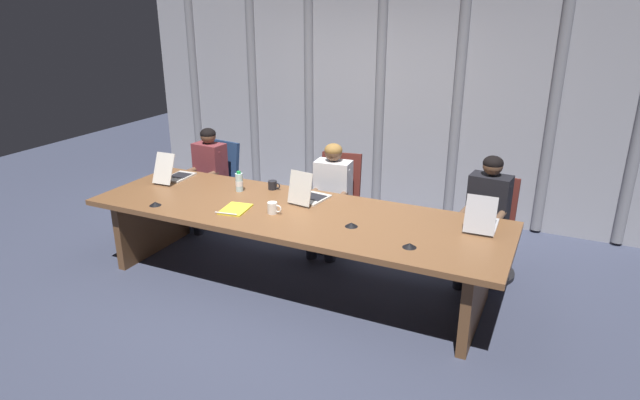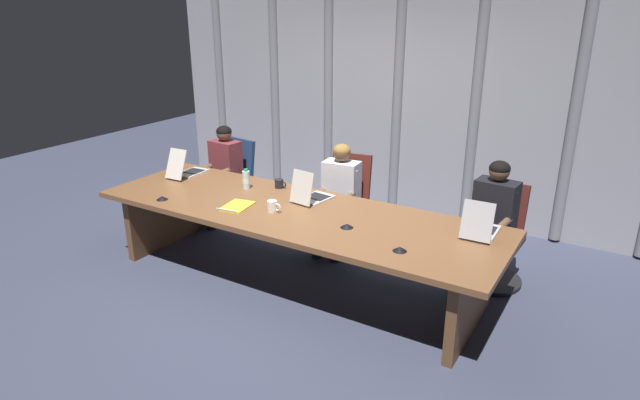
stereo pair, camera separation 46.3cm
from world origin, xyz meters
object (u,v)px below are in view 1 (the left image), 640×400
office_chair_center (487,238)px  water_bottle_primary (239,182)px  person_center (485,213)px  person_left_end (205,172)px  conference_mic_right_side (155,204)px  conference_mic_middle (351,224)px  coffee_mug_near (273,208)px  spiral_notepad (235,209)px  coffee_mug_far (273,185)px  office_chair_left_mid (337,212)px  office_chair_left_end (216,192)px  laptop_center (482,221)px  laptop_left_end (174,174)px  conference_mic_left_side (409,245)px  person_left_mid (330,192)px  laptop_left_mid (309,195)px

office_chair_center → water_bottle_primary: size_ratio=4.54×
office_chair_center → person_center: bearing=-5.8°
water_bottle_primary → person_center: bearing=14.6°
office_chair_center → person_left_end: bearing=-84.8°
conference_mic_right_side → person_center: bearing=24.6°
person_center → conference_mic_middle: person_center is taller
coffee_mug_near → conference_mic_right_side: bearing=-165.0°
water_bottle_primary → spiral_notepad: size_ratio=0.61×
office_chair_center → coffee_mug_far: bearing=-72.3°
office_chair_left_mid → conference_mic_right_side: (-1.21, -1.43, 0.38)m
office_chair_left_end → person_center: (3.13, -0.16, 0.31)m
laptop_center → spiral_notepad: 2.14m
person_center → spiral_notepad: person_center is taller
office_chair_left_mid → water_bottle_primary: 1.14m
person_left_end → spiral_notepad: 1.53m
laptop_left_end → coffee_mug_far: bearing=-83.7°
conference_mic_left_side → conference_mic_middle: size_ratio=1.00×
office_chair_left_end → person_center: person_center is taller
conference_mic_left_side → office_chair_left_mid: bearing=131.8°
office_chair_center → water_bottle_primary: bearing=-69.8°
water_bottle_primary → laptop_left_end: bearing=178.8°
coffee_mug_far → spiral_notepad: (-0.02, -0.65, -0.04)m
laptop_left_end → water_bottle_primary: (0.82, -0.02, 0.03)m
person_center → office_chair_left_mid: bearing=-90.1°
person_left_end → coffee_mug_near: bearing=61.4°
laptop_left_end → office_chair_center: 3.24m
person_center → coffee_mug_far: (-2.01, -0.41, 0.10)m
coffee_mug_far → coffee_mug_near: bearing=-60.1°
coffee_mug_far → conference_mic_left_side: bearing=-24.5°
person_left_mid → conference_mic_left_side: (1.18, -1.14, 0.10)m
conference_mic_middle → office_chair_center: bearing=49.1°
spiral_notepad → conference_mic_middle: bearing=-3.4°
coffee_mug_near → person_center: bearing=30.1°
office_chair_center → person_left_mid: size_ratio=0.82×
laptop_left_mid → coffee_mug_far: size_ratio=3.23×
laptop_left_end → office_chair_left_mid: bearing=-67.1°
office_chair_left_mid → conference_mic_right_side: office_chair_left_mid is taller
conference_mic_middle → spiral_notepad: (-1.09, -0.10, -0.01)m
person_center → conference_mic_left_side: size_ratio=10.80×
office_chair_left_mid → person_center: person_center is taller
coffee_mug_near → conference_mic_left_side: coffee_mug_near is taller
coffee_mug_near → conference_mic_middle: 0.74m
person_left_mid → conference_mic_right_side: person_left_mid is taller
laptop_center → person_left_end: bearing=79.2°
conference_mic_middle → conference_mic_right_side: bearing=-170.3°
office_chair_left_end → spiral_notepad: office_chair_left_end is taller
laptop_left_mid → person_left_mid: (-0.03, 0.56, -0.15)m
office_chair_left_mid → water_bottle_primary: bearing=-53.9°
laptop_left_end → laptop_center: 3.15m
office_chair_left_end → coffee_mug_near: bearing=60.2°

